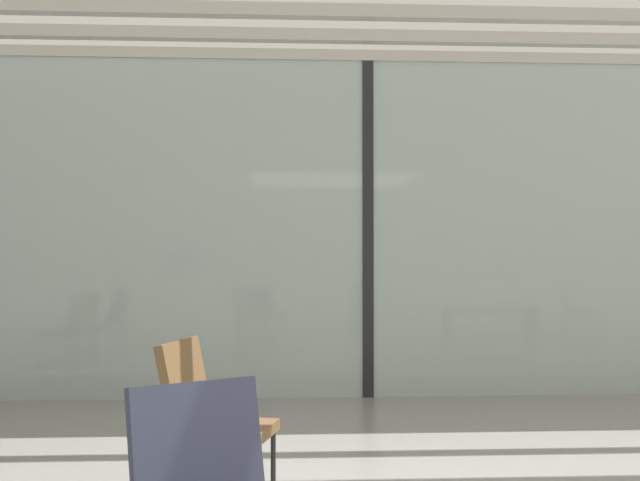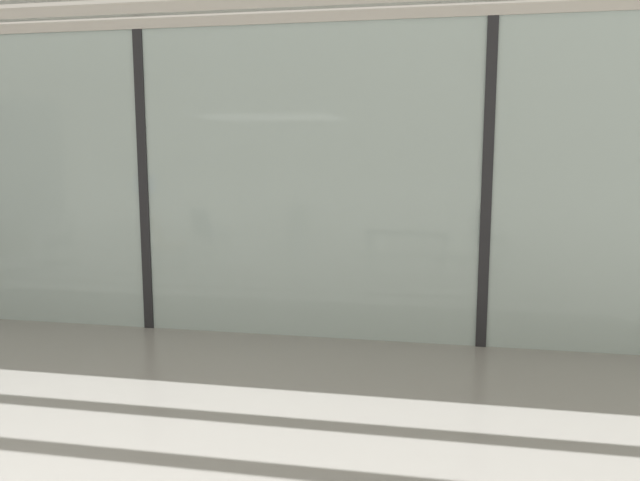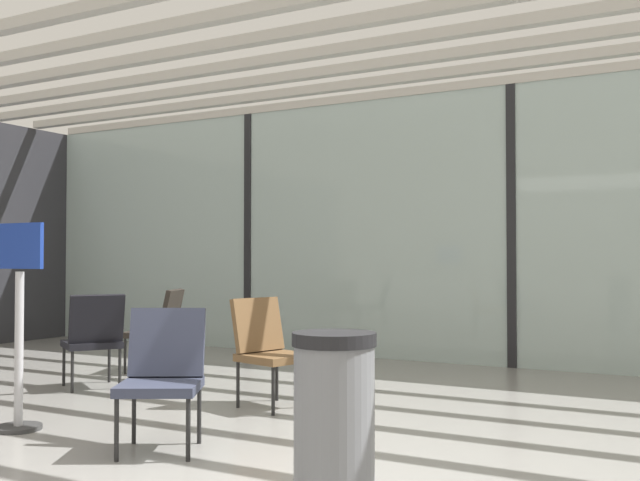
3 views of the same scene
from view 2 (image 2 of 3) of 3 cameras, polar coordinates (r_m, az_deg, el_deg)
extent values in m
cube|color=#A3B7B2|center=(6.85, -15.72, 5.07)|extent=(14.00, 0.08, 3.13)
cube|color=black|center=(6.85, -15.72, 5.07)|extent=(0.10, 0.12, 3.13)
cube|color=black|center=(6.16, 15.02, 4.76)|extent=(0.10, 0.12, 3.13)
cube|color=#B7B2A8|center=(6.38, -19.11, 19.29)|extent=(13.72, 0.12, 0.10)
cube|color=#B7B2A8|center=(6.96, -16.28, 18.46)|extent=(13.72, 0.12, 0.10)
ellipsoid|color=silver|center=(11.30, -1.03, 8.96)|extent=(11.30, 4.08, 4.08)
sphere|color=gray|center=(13.36, -23.66, 8.18)|extent=(2.24, 2.24, 2.24)
sphere|color=black|center=(10.66, -20.07, 10.15)|extent=(0.28, 0.28, 0.28)
sphere|color=black|center=(10.24, -15.66, 10.43)|extent=(0.28, 0.28, 0.28)
sphere|color=black|center=(9.87, -10.89, 10.68)|extent=(0.28, 0.28, 0.28)
sphere|color=black|center=(9.58, -5.78, 10.86)|extent=(0.28, 0.28, 0.28)
sphere|color=black|center=(9.37, -0.40, 10.96)|extent=(0.28, 0.28, 0.28)
sphere|color=black|center=(9.24, 5.19, 10.96)|extent=(0.28, 0.28, 0.28)
sphere|color=black|center=(9.19, 10.88, 10.86)|extent=(0.28, 0.28, 0.28)
camera|label=1|loc=(4.07, -93.26, -9.05)|focal=43.48mm
camera|label=3|loc=(2.37, -140.63, -24.68)|focal=41.29mm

